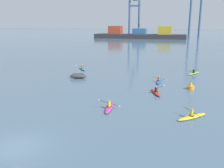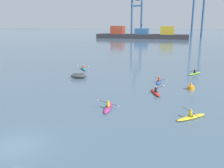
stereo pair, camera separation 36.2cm
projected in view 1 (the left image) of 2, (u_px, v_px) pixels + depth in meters
name	position (u px, v px, depth m)	size (l,w,h in m)	color
ground_plane	(17.00, 147.00, 16.61)	(800.00, 800.00, 0.00)	slate
container_barge	(139.00, 34.00, 138.89)	(51.74, 10.37, 7.02)	#28282D
gantry_crane_west	(134.00, 11.00, 149.58)	(7.25, 14.78, 33.12)	#335684
gantry_crane_west_mid	(196.00, 6.00, 139.54)	(6.78, 20.95, 37.35)	#335684
capsized_dinghy	(78.00, 76.00, 37.52)	(2.76, 1.57, 0.76)	#38383D
channel_buoy	(191.00, 87.00, 31.18)	(0.90, 0.90, 1.00)	orange
kayak_magenta	(109.00, 107.00, 24.05)	(2.23, 3.44, 0.95)	#C13384
kayak_lime	(194.00, 73.00, 40.64)	(2.36, 3.17, 1.01)	#7ABC2D
kayak_blue	(159.00, 81.00, 34.98)	(2.26, 3.40, 0.95)	#2856B2
kayak_red	(156.00, 92.00, 29.35)	(2.05, 3.39, 1.06)	red
kayak_teal	(82.00, 69.00, 44.73)	(2.49, 3.10, 0.95)	teal
kayak_yellow	(192.00, 116.00, 21.66)	(2.84, 2.82, 0.95)	yellow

